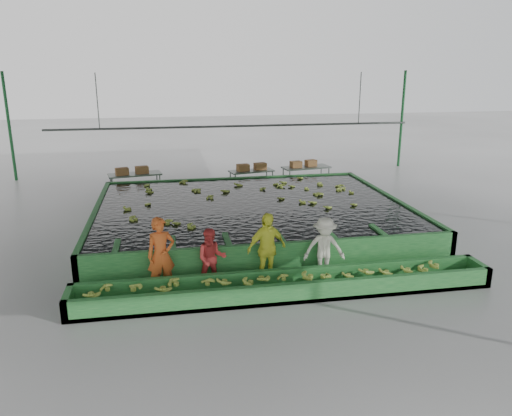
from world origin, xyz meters
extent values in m
plane|color=gray|center=(0.00, 0.00, 0.00)|extent=(80.00, 80.00, 0.00)
cube|color=gray|center=(0.00, 0.00, 5.00)|extent=(20.00, 22.00, 0.04)
cube|color=black|center=(0.00, 1.50, 0.85)|extent=(9.70, 7.70, 0.00)
cylinder|color=#59605B|center=(0.00, 5.00, 3.00)|extent=(0.08, 0.08, 14.00)
cylinder|color=#59605B|center=(-5.00, 5.00, 4.00)|extent=(0.04, 0.04, 2.00)
cylinder|color=#59605B|center=(5.00, 5.00, 4.00)|extent=(0.04, 0.04, 2.00)
imported|color=#CE5720|center=(-2.89, -2.80, 0.92)|extent=(0.76, 0.59, 1.84)
imported|color=red|center=(-1.70, -2.80, 0.75)|extent=(0.75, 0.60, 1.49)
imported|color=#EEF83D|center=(-0.34, -2.80, 0.91)|extent=(1.15, 0.77, 1.82)
imported|color=beige|center=(1.14, -2.80, 0.81)|extent=(1.12, 0.75, 1.62)
camera|label=1|loc=(-2.67, -14.07, 5.24)|focal=35.00mm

